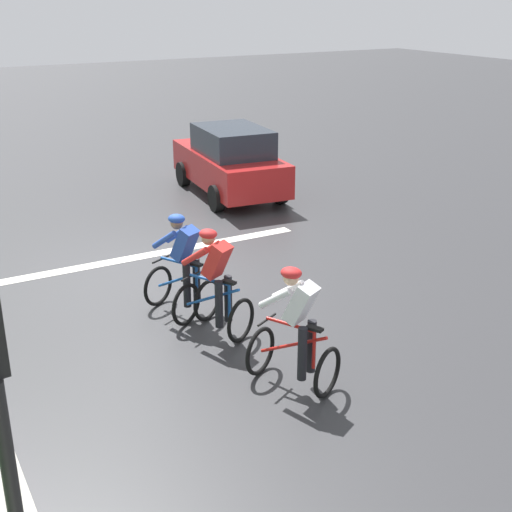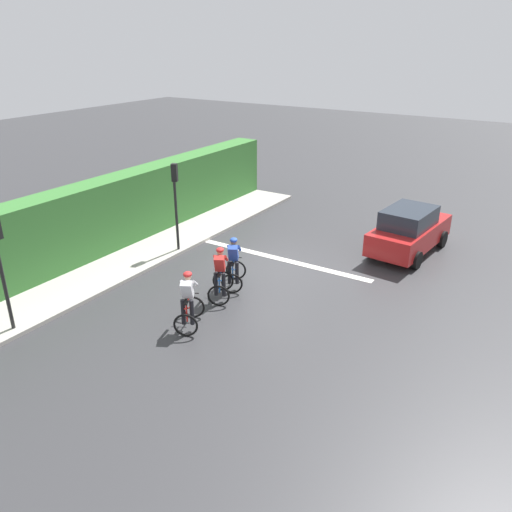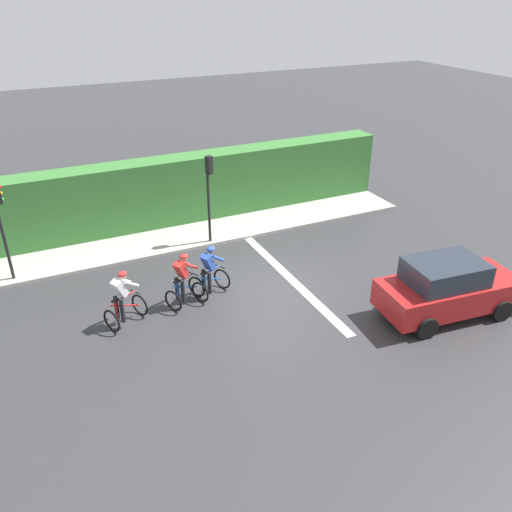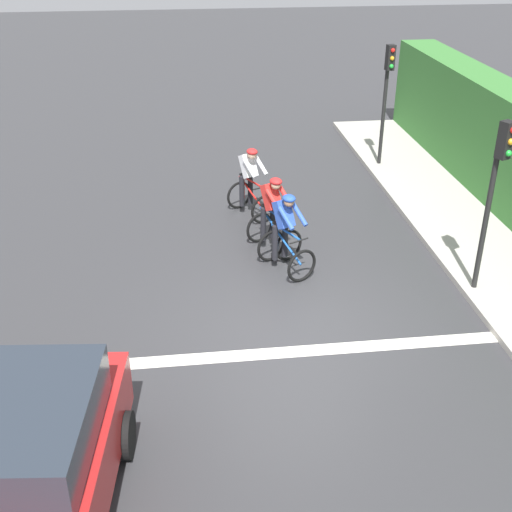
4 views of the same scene
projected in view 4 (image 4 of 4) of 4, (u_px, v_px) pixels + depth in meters
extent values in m
plane|color=#333335|center=(293.00, 329.00, 11.44)|extent=(80.00, 80.00, 0.00)
cube|color=#ADA89E|center=(503.00, 256.00, 13.68)|extent=(2.80, 19.24, 0.12)
cube|color=silver|center=(300.00, 351.00, 10.86)|extent=(7.00, 0.30, 0.01)
torus|color=black|center=(263.00, 209.00, 15.10)|extent=(0.63, 0.37, 0.68)
torus|color=black|center=(239.00, 195.00, 15.84)|extent=(0.63, 0.37, 0.68)
cylinder|color=red|center=(251.00, 192.00, 15.35)|extent=(0.49, 0.90, 0.51)
cylinder|color=red|center=(244.00, 187.00, 15.56)|extent=(0.04, 0.04, 0.55)
cylinder|color=red|center=(252.00, 182.00, 15.18)|extent=(0.37, 0.65, 0.04)
cube|color=black|center=(244.00, 175.00, 15.42)|extent=(0.19, 0.24, 0.04)
cylinder|color=black|center=(261.00, 188.00, 14.94)|extent=(0.39, 0.22, 0.03)
cube|color=white|center=(248.00, 166.00, 15.13)|extent=(0.45, 0.50, 0.57)
sphere|color=beige|center=(252.00, 155.00, 14.88)|extent=(0.20, 0.20, 0.20)
ellipsoid|color=red|center=(252.00, 152.00, 14.84)|extent=(0.34, 0.36, 0.14)
cylinder|color=black|center=(250.00, 189.00, 15.57)|extent=(0.12, 0.12, 0.74)
cylinder|color=black|center=(242.00, 191.00, 15.45)|extent=(0.12, 0.12, 0.74)
cylinder|color=white|center=(261.00, 166.00, 14.98)|extent=(0.30, 0.47, 0.37)
cylinder|color=white|center=(250.00, 168.00, 14.82)|extent=(0.30, 0.47, 0.37)
torus|color=black|center=(288.00, 245.00, 13.51)|extent=(0.63, 0.37, 0.68)
torus|color=black|center=(260.00, 228.00, 14.24)|extent=(0.63, 0.37, 0.68)
cylinder|color=#1E59B2|center=(274.00, 225.00, 13.76)|extent=(0.50, 0.89, 0.51)
cylinder|color=#1E59B2|center=(265.00, 219.00, 13.97)|extent=(0.04, 0.04, 0.55)
cylinder|color=#1E59B2|center=(275.00, 214.00, 13.59)|extent=(0.37, 0.65, 0.04)
cube|color=black|center=(265.00, 207.00, 13.83)|extent=(0.19, 0.24, 0.04)
cylinder|color=black|center=(286.00, 221.00, 13.34)|extent=(0.39, 0.23, 0.03)
cube|color=red|center=(271.00, 196.00, 13.54)|extent=(0.46, 0.50, 0.57)
sphere|color=tan|center=(276.00, 185.00, 13.28)|extent=(0.20, 0.20, 0.20)
ellipsoid|color=red|center=(276.00, 181.00, 13.25)|extent=(0.34, 0.36, 0.14)
cylinder|color=black|center=(273.00, 221.00, 13.97)|extent=(0.12, 0.12, 0.74)
cylinder|color=black|center=(263.00, 224.00, 13.85)|extent=(0.12, 0.12, 0.74)
cylinder|color=red|center=(286.00, 197.00, 13.39)|extent=(0.30, 0.46, 0.37)
cylinder|color=red|center=(273.00, 200.00, 13.23)|extent=(0.30, 0.46, 0.37)
torus|color=black|center=(302.00, 266.00, 12.74)|extent=(0.63, 0.36, 0.68)
torus|color=black|center=(271.00, 246.00, 13.48)|extent=(0.63, 0.36, 0.68)
cylinder|color=#1E59B2|center=(286.00, 244.00, 12.99)|extent=(0.49, 0.90, 0.51)
cylinder|color=#1E59B2|center=(277.00, 238.00, 13.20)|extent=(0.04, 0.04, 0.55)
cylinder|color=#1E59B2|center=(288.00, 233.00, 12.83)|extent=(0.37, 0.66, 0.04)
cube|color=black|center=(277.00, 224.00, 13.06)|extent=(0.19, 0.24, 0.04)
cylinder|color=black|center=(299.00, 241.00, 12.58)|extent=(0.39, 0.22, 0.03)
cube|color=#2D51B7|center=(284.00, 214.00, 12.77)|extent=(0.45, 0.50, 0.57)
sphere|color=#9E7051|center=(289.00, 202.00, 12.52)|extent=(0.20, 0.20, 0.20)
ellipsoid|color=#264CB2|center=(289.00, 198.00, 12.48)|extent=(0.34, 0.36, 0.14)
cylinder|color=black|center=(285.00, 240.00, 13.21)|extent=(0.12, 0.12, 0.74)
cylinder|color=black|center=(275.00, 243.00, 13.09)|extent=(0.12, 0.12, 0.74)
cylinder|color=#2D51B7|center=(299.00, 214.00, 12.62)|extent=(0.30, 0.47, 0.37)
cylinder|color=#2D51B7|center=(286.00, 218.00, 12.46)|extent=(0.30, 0.47, 0.37)
cube|color=#B21E1E|center=(28.00, 491.00, 7.38)|extent=(2.10, 4.25, 0.80)
cube|color=#262D38|center=(24.00, 426.00, 7.26)|extent=(1.70, 2.27, 0.66)
cylinder|color=black|center=(124.00, 435.00, 8.70)|extent=(0.28, 0.66, 0.64)
cylinder|color=black|center=(484.00, 228.00, 11.90)|extent=(0.10, 0.10, 2.70)
cube|color=black|center=(505.00, 140.00, 11.04)|extent=(0.26, 0.26, 0.64)
sphere|color=orange|center=(511.00, 142.00, 10.96)|extent=(0.11, 0.11, 0.11)
sphere|color=green|center=(508.00, 153.00, 11.05)|extent=(0.11, 0.11, 0.11)
cylinder|color=black|center=(383.00, 120.00, 17.86)|extent=(0.10, 0.10, 2.70)
cube|color=black|center=(390.00, 58.00, 16.99)|extent=(0.22, 0.22, 0.64)
sphere|color=red|center=(393.00, 50.00, 16.80)|extent=(0.11, 0.11, 0.11)
sphere|color=orange|center=(392.00, 58.00, 16.90)|extent=(0.11, 0.11, 0.11)
sphere|color=green|center=(391.00, 66.00, 16.99)|extent=(0.11, 0.11, 0.11)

